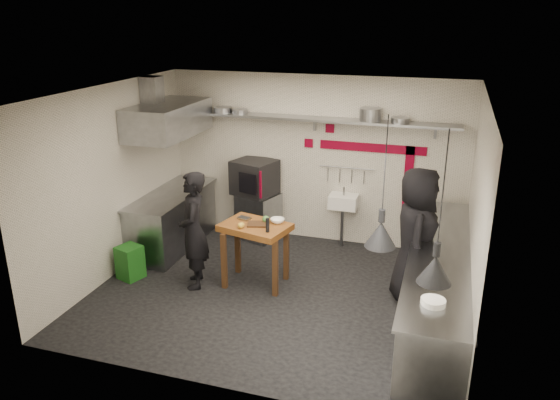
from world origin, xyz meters
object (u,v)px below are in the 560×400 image
(oven_stand, at_px, (259,216))
(chef_left, at_px, (193,230))
(green_bin, at_px, (130,262))
(prep_table, at_px, (256,254))
(combi_oven, at_px, (255,177))
(chef_right, at_px, (416,236))

(oven_stand, xyz_separation_m, chef_left, (-0.29, -1.90, 0.45))
(green_bin, xyz_separation_m, prep_table, (1.83, 0.40, 0.21))
(combi_oven, relative_size, green_bin, 1.29)
(oven_stand, height_order, green_bin, oven_stand)
(oven_stand, relative_size, prep_table, 0.87)
(green_bin, height_order, chef_left, chef_left)
(oven_stand, height_order, chef_left, chef_left)
(combi_oven, xyz_separation_m, green_bin, (-1.23, -2.01, -0.84))
(combi_oven, distance_m, green_bin, 2.50)
(prep_table, xyz_separation_m, chef_right, (2.19, 0.21, 0.48))
(combi_oven, height_order, chef_left, chef_left)
(combi_oven, relative_size, chef_left, 0.38)
(oven_stand, bearing_deg, prep_table, -54.25)
(oven_stand, xyz_separation_m, green_bin, (-1.30, -1.99, -0.15))
(green_bin, bearing_deg, oven_stand, 56.78)
(combi_oven, distance_m, prep_table, 1.83)
(chef_left, bearing_deg, oven_stand, 148.21)
(oven_stand, distance_m, green_bin, 2.38)
(chef_left, distance_m, chef_right, 3.05)
(green_bin, relative_size, chef_right, 0.27)
(combi_oven, height_order, prep_table, combi_oven)
(prep_table, relative_size, chef_left, 0.54)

